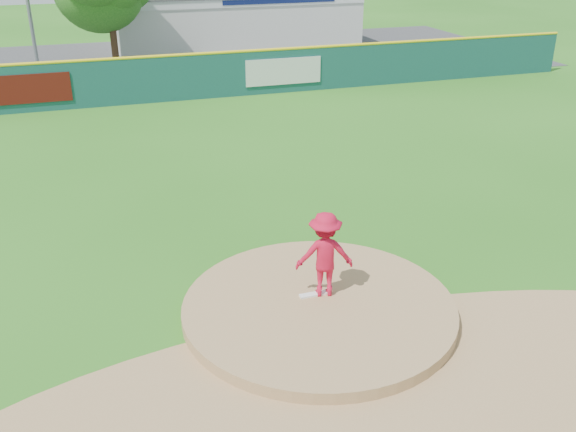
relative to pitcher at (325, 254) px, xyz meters
name	(u,v)px	position (x,y,z in m)	size (l,w,h in m)	color
ground	(319,313)	(-0.22, -0.32, -1.15)	(120.00, 120.00, 0.00)	#286B19
pitchers_mound	(319,313)	(-0.22, -0.32, -1.15)	(5.50, 5.50, 0.50)	#9E774C
pitching_rubber	(314,294)	(-0.22, -0.02, -0.88)	(0.60, 0.15, 0.04)	white
infield_dirt_arc	(384,410)	(-0.22, -3.32, -1.15)	(15.40, 15.40, 0.01)	#9E774C
parking_lot	(151,63)	(-0.22, 26.68, -1.14)	(44.00, 16.00, 0.02)	#38383A
pitcher	(325,254)	(0.00, 0.00, 0.00)	(1.17, 0.67, 1.80)	red
van	(265,61)	(5.19, 22.02, -0.54)	(1.98, 4.29, 1.19)	silver
pool_building_grp	(232,17)	(5.78, 31.68, 0.51)	(15.20, 8.20, 3.31)	silver
fence_banners	(162,80)	(-0.79, 17.60, -0.15)	(14.76, 0.04, 1.20)	#52110B
outfield_fence	(174,76)	(-0.22, 17.68, -0.06)	(40.00, 0.14, 2.07)	#154644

